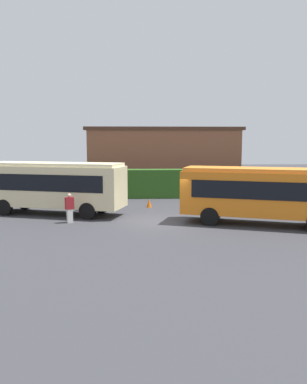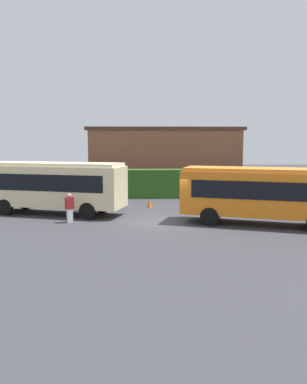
# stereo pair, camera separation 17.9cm
# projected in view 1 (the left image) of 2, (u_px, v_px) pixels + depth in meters

# --- Properties ---
(ground_plane) EXTENTS (112.89, 112.89, 0.00)m
(ground_plane) POSITION_uv_depth(u_px,v_px,m) (163.00, 222.00, 22.57)
(ground_plane) COLOR #38383D
(bus_cream) EXTENTS (9.23, 4.92, 3.23)m
(bus_cream) POSITION_uv_depth(u_px,v_px,m) (53.00, 185.00, 24.74)
(bus_cream) COLOR beige
(bus_cream) RESTS_ON ground_plane
(bus_orange) EXTENTS (8.97, 5.14, 3.10)m
(bus_orange) POSITION_uv_depth(u_px,v_px,m) (263.00, 192.00, 21.57)
(bus_orange) COLOR orange
(bus_orange) RESTS_ON ground_plane
(person_left) EXTENTS (0.54, 0.44, 1.65)m
(person_left) POSITION_uv_depth(u_px,v_px,m) (70.00, 207.00, 22.23)
(person_left) COLOR silver
(person_left) RESTS_ON ground_plane
(person_center) EXTENTS (0.53, 0.49, 1.83)m
(person_center) POSITION_uv_depth(u_px,v_px,m) (88.00, 196.00, 26.22)
(person_center) COLOR olive
(person_center) RESTS_ON ground_plane
(hedge_row) EXTENTS (68.44, 1.52, 2.29)m
(hedge_row) POSITION_uv_depth(u_px,v_px,m) (155.00, 183.00, 32.29)
(hedge_row) COLOR #2D591E
(hedge_row) RESTS_ON ground_plane
(depot_building) EXTENTS (14.32, 5.21, 5.83)m
(depot_building) POSITION_uv_depth(u_px,v_px,m) (163.00, 158.00, 37.81)
(depot_building) COLOR brown
(depot_building) RESTS_ON ground_plane
(traffic_cone) EXTENTS (0.36, 0.36, 0.60)m
(traffic_cone) POSITION_uv_depth(u_px,v_px,m) (149.00, 203.00, 27.54)
(traffic_cone) COLOR orange
(traffic_cone) RESTS_ON ground_plane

